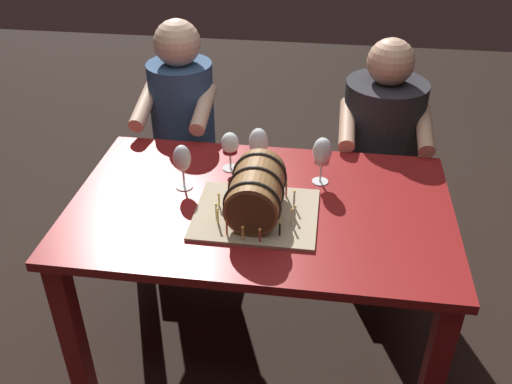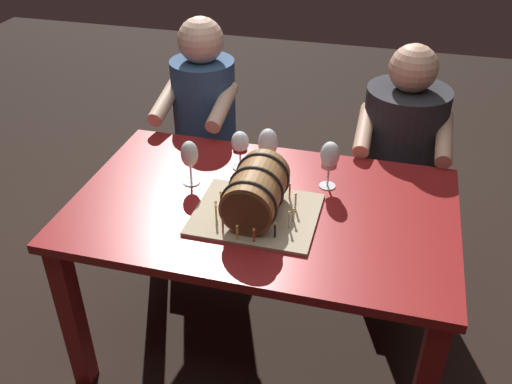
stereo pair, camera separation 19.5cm
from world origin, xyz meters
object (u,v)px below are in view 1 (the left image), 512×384
barrel_cake (256,194)px  person_seated_left (185,149)px  wine_glass_amber (258,145)px  dining_table (260,226)px  wine_glass_red (230,145)px  wine_glass_rose (322,153)px  wine_glass_empty (182,159)px  person_seated_right (377,161)px

barrel_cake → person_seated_left: (-0.47, 0.78, -0.28)m
barrel_cake → wine_glass_amber: bearing=96.2°
dining_table → barrel_cake: (-0.01, -0.08, 0.19)m
wine_glass_amber → dining_table: bearing=-80.2°
wine_glass_red → wine_glass_rose: 0.37m
dining_table → wine_glass_empty: bearing=166.9°
wine_glass_red → person_seated_left: bearing=124.2°
wine_glass_amber → person_seated_right: (0.51, 0.47, -0.30)m
dining_table → barrel_cake: size_ratio=3.21×
wine_glass_red → person_seated_right: bearing=36.9°
wine_glass_empty → person_seated_right: bearing=39.1°
wine_glass_empty → wine_glass_rose: wine_glass_rose is taller
dining_table → wine_glass_amber: bearing=99.8°
dining_table → person_seated_right: bearing=56.1°
person_seated_left → person_seated_right: bearing=0.0°
barrel_cake → wine_glass_red: (-0.15, 0.31, 0.02)m
wine_glass_amber → wine_glass_empty: bearing=-149.3°
barrel_cake → person_seated_left: size_ratio=0.37×
wine_glass_empty → wine_glass_amber: 0.31m
barrel_cake → wine_glass_empty: size_ratio=2.41×
dining_table → person_seated_right: person_seated_right is taller
wine_glass_rose → person_seated_left: person_seated_left is taller
person_seated_left → wine_glass_empty: bearing=-75.1°
person_seated_right → wine_glass_rose: bearing=-116.7°
wine_glass_rose → person_seated_right: 0.66m
wine_glass_amber → person_seated_right: bearing=42.8°
wine_glass_red → person_seated_left: person_seated_left is taller
wine_glass_amber → person_seated_left: bearing=132.5°
wine_glass_red → person_seated_left: size_ratio=0.14×
wine_glass_rose → person_seated_right: (0.26, 0.52, -0.31)m
person_seated_left → wine_glass_red: bearing=-55.8°
wine_glass_rose → person_seated_right: bearing=63.3°
dining_table → person_seated_left: 0.85m
wine_glass_red → dining_table: bearing=-56.5°
barrel_cake → wine_glass_rose: size_ratio=2.27×
wine_glass_amber → wine_glass_red: (-0.11, 0.00, -0.01)m
dining_table → person_seated_left: (-0.47, 0.70, -0.09)m
wine_glass_empty → person_seated_left: person_seated_left is taller
wine_glass_empty → dining_table: bearing=-13.1°
dining_table → person_seated_right: (0.47, 0.70, -0.08)m
wine_glass_red → person_seated_right: person_seated_right is taller
barrel_cake → wine_glass_empty: 0.33m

